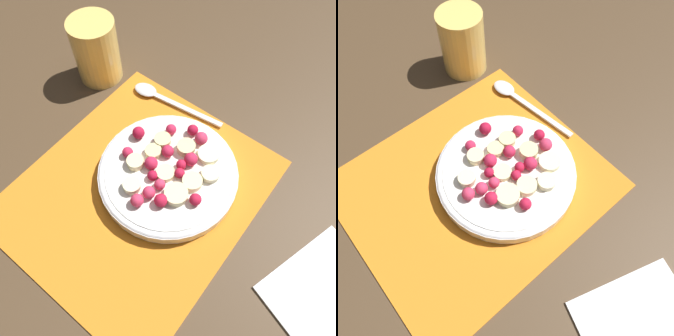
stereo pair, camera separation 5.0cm
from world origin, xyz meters
The scene contains 6 objects.
ground_plane centered at (0.00, 0.00, 0.00)m, with size 3.00×3.00×0.00m, color #4C3823.
placemat centered at (0.00, 0.00, 0.00)m, with size 0.39×0.34×0.01m.
fruit_bowl centered at (0.05, -0.02, 0.02)m, with size 0.22×0.22×0.05m.
spoon centered at (0.17, 0.09, 0.01)m, with size 0.04×0.18×0.01m.
drinking_glass centered at (0.15, 0.22, 0.06)m, with size 0.08×0.08×0.12m.
napkin centered at (0.04, -0.31, 0.00)m, with size 0.19×0.17×0.01m.
Camera 2 is at (-0.11, -0.21, 0.48)m, focal length 35.00 mm.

